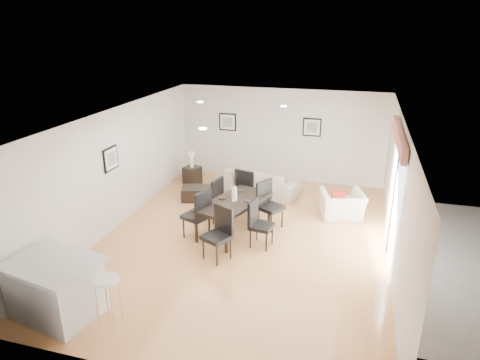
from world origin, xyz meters
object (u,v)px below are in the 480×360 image
(dining_table, at_px, (234,204))
(dining_chair_wfar, at_px, (213,197))
(armchair, at_px, (342,205))
(bar_stool, at_px, (107,285))
(dining_chair_wnear, at_px, (199,212))
(sofa, at_px, (259,181))
(kitchen_island, at_px, (56,288))
(side_table, at_px, (192,176))
(dining_chair_foot, at_px, (246,188))
(dining_chair_efar, at_px, (268,202))
(coffee_table, at_px, (199,193))
(dining_chair_enear, at_px, (258,221))
(dining_chair_head, at_px, (220,230))

(dining_table, height_order, dining_chair_wfar, dining_chair_wfar)
(armchair, relative_size, bar_stool, 1.20)
(dining_chair_wnear, height_order, dining_chair_wfar, dining_chair_wnear)
(dining_chair_wfar, bearing_deg, sofa, 175.42)
(dining_chair_wfar, bearing_deg, kitchen_island, -6.01)
(side_table, height_order, kitchen_island, kitchen_island)
(dining_chair_foot, distance_m, bar_stool, 4.74)
(sofa, xyz_separation_m, dining_chair_foot, (0.02, -1.36, 0.30))
(sofa, distance_m, bar_stool, 6.09)
(sofa, relative_size, dining_chair_wnear, 2.00)
(armchair, distance_m, dining_chair_wfar, 3.09)
(dining_chair_efar, distance_m, coffee_table, 2.36)
(dining_chair_enear, distance_m, dining_chair_head, 0.92)
(bar_stool, bearing_deg, dining_table, 74.60)
(dining_table, bearing_deg, dining_chair_enear, -16.12)
(sofa, bearing_deg, dining_chair_enear, 115.88)
(dining_chair_wfar, relative_size, kitchen_island, 0.69)
(armchair, xyz_separation_m, dining_chair_wfar, (-2.90, -1.02, 0.27))
(dining_chair_wnear, xyz_separation_m, dining_chair_head, (0.68, -0.64, -0.02))
(armchair, bearing_deg, coffee_table, -17.42)
(dining_table, relative_size, bar_stool, 2.43)
(dining_chair_foot, distance_m, coffee_table, 1.54)
(side_table, bearing_deg, dining_chair_enear, -47.89)
(sofa, bearing_deg, coffee_table, 47.04)
(dining_chair_enear, xyz_separation_m, kitchen_island, (-2.56, -3.08, -0.08))
(dining_chair_wfar, xyz_separation_m, dining_chair_head, (0.68, -1.57, 0.01))
(dining_chair_efar, xyz_separation_m, dining_chair_foot, (-0.67, 0.62, 0.02))
(bar_stool, bearing_deg, dining_chair_head, 67.06)
(dining_chair_head, bearing_deg, bar_stool, -86.39)
(coffee_table, xyz_separation_m, kitchen_island, (-0.48, -5.05, 0.31))
(dining_chair_wfar, distance_m, side_table, 2.47)
(dining_chair_foot, height_order, kitchen_island, dining_chair_foot)
(sofa, distance_m, dining_chair_enear, 3.01)
(dining_chair_efar, distance_m, bar_stool, 4.34)
(armchair, relative_size, dining_chair_foot, 0.88)
(dining_chair_wfar, height_order, dining_chair_head, dining_chair_head)
(sofa, distance_m, kitchen_island, 6.29)
(dining_chair_efar, xyz_separation_m, bar_stool, (-1.62, -4.03, 0.10))
(kitchen_island, height_order, bar_stool, kitchen_island)
(dining_chair_head, relative_size, side_table, 1.94)
(dining_table, relative_size, side_table, 3.62)
(dining_chair_wnear, bearing_deg, armchair, 144.06)
(dining_chair_head, bearing_deg, coffee_table, 145.67)
(armchair, xyz_separation_m, kitchen_island, (-4.18, -4.99, 0.16))
(side_table, xyz_separation_m, bar_stool, (1.03, -6.00, 0.43))
(dining_chair_efar, bearing_deg, dining_chair_head, -170.74)
(armchair, relative_size, coffee_table, 1.12)
(sofa, xyz_separation_m, dining_chair_wnear, (-0.60, -2.97, 0.30))
(dining_chair_wfar, height_order, bar_stool, dining_chair_wfar)
(dining_chair_efar, xyz_separation_m, coffee_table, (-2.08, 1.02, -0.43))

